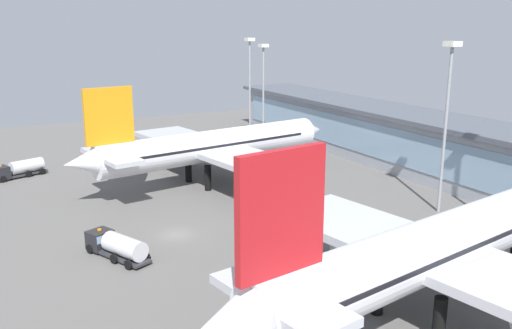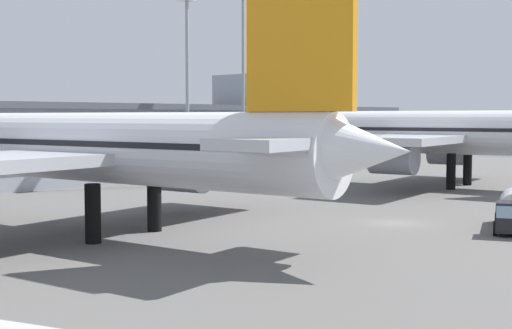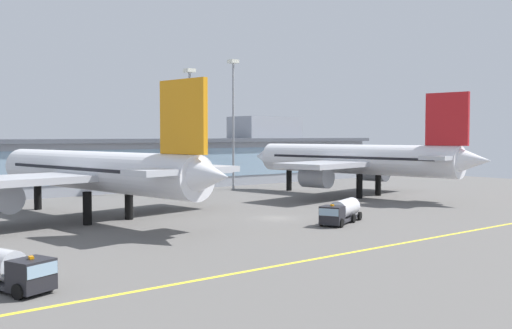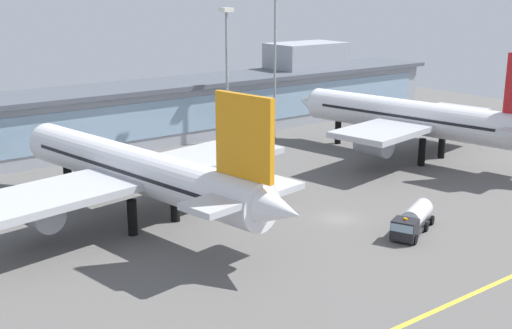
# 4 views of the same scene
# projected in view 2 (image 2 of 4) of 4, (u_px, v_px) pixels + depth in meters

# --- Properties ---
(ground_plane) EXTENTS (186.05, 186.05, 0.00)m
(ground_plane) POSITION_uv_depth(u_px,v_px,m) (395.00, 223.00, 57.40)
(ground_plane) COLOR #5B5956
(terminal_building) EXTENTS (135.89, 14.00, 15.66)m
(terminal_building) POSITION_uv_depth(u_px,v_px,m) (83.00, 139.00, 93.08)
(terminal_building) COLOR #9399A3
(terminal_building) RESTS_ON ground
(airliner_near_left) EXTENTS (43.09, 49.33, 17.29)m
(airliner_near_left) POSITION_uv_depth(u_px,v_px,m) (96.00, 149.00, 52.05)
(airliner_near_left) COLOR black
(airliner_near_left) RESTS_ON ground
(airliner_near_right) EXTENTS (36.05, 49.09, 18.09)m
(airliner_near_right) POSITION_uv_depth(u_px,v_px,m) (437.00, 133.00, 87.60)
(airliner_near_right) COLOR black
(airliner_near_right) RESTS_ON ground
(apron_light_mast_centre) EXTENTS (1.80, 1.80, 26.53)m
(apron_light_mast_centre) POSITION_uv_depth(u_px,v_px,m) (243.00, 56.00, 96.44)
(apron_light_mast_centre) COLOR gray
(apron_light_mast_centre) RESTS_ON ground
(apron_light_mast_far_east) EXTENTS (1.80, 1.80, 23.83)m
(apron_light_mast_far_east) POSITION_uv_depth(u_px,v_px,m) (187.00, 62.00, 87.69)
(apron_light_mast_far_east) COLOR gray
(apron_light_mast_far_east) RESTS_ON ground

